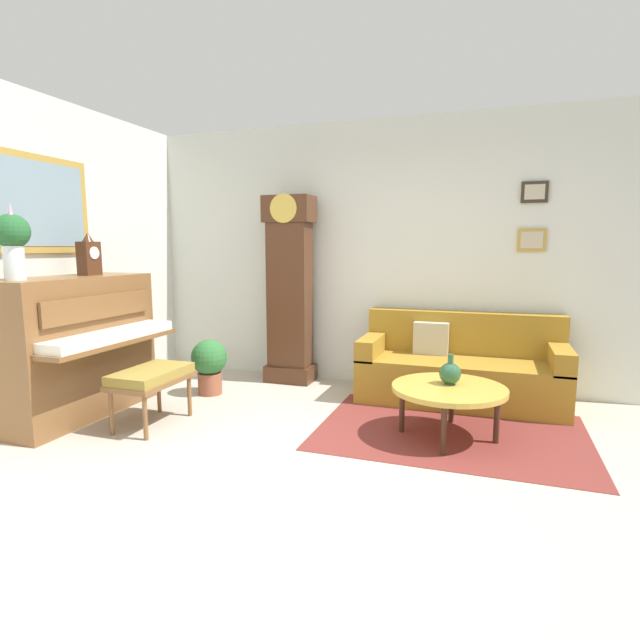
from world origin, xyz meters
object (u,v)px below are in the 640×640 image
at_px(piano, 75,346).
at_px(mantel_clock, 89,256).
at_px(flower_vase, 12,239).
at_px(couch, 460,369).
at_px(piano_bench, 151,378).
at_px(grandfather_clock, 290,295).
at_px(coffee_table, 449,390).
at_px(green_jug, 450,373).
at_px(potted_plant, 209,363).

bearing_deg(piano, mantel_clock, 89.36).
bearing_deg(flower_vase, couch, 33.00).
distance_m(piano_bench, couch, 2.85).
height_order(grandfather_clock, coffee_table, grandfather_clock).
distance_m(couch, green_jug, 0.99).
relative_size(couch, green_jug, 7.92).
relative_size(piano, mantel_clock, 3.79).
relative_size(grandfather_clock, coffee_table, 2.31).
height_order(grandfather_clock, couch, grandfather_clock).
relative_size(piano_bench, flower_vase, 1.21).
distance_m(couch, mantel_clock, 3.61).
distance_m(piano, piano_bench, 0.82).
xyz_separation_m(coffee_table, potted_plant, (-2.39, 0.43, -0.06)).
bearing_deg(coffee_table, potted_plant, 169.69).
xyz_separation_m(piano, grandfather_clock, (1.36, 1.67, 0.34)).
bearing_deg(green_jug, grandfather_clock, 148.72).
relative_size(coffee_table, mantel_clock, 2.32).
height_order(piano, coffee_table, piano).
relative_size(grandfather_clock, couch, 1.07).
bearing_deg(mantel_clock, coffee_table, 4.89).
relative_size(grandfather_clock, flower_vase, 3.50).
relative_size(flower_vase, green_jug, 2.42).
bearing_deg(couch, mantel_clock, -157.56).
bearing_deg(grandfather_clock, green_jug, -31.28).
height_order(piano_bench, couch, couch).
distance_m(flower_vase, green_jug, 3.50).
xyz_separation_m(piano, green_jug, (3.16, 0.57, -0.12)).
relative_size(grandfather_clock, green_jug, 8.46).
xyz_separation_m(grandfather_clock, green_jug, (1.80, -1.10, -0.46)).
height_order(piano_bench, flower_vase, flower_vase).
height_order(grandfather_clock, potted_plant, grandfather_clock).
height_order(grandfather_clock, green_jug, grandfather_clock).
xyz_separation_m(grandfather_clock, coffee_table, (1.80, -1.17, -0.58)).
relative_size(coffee_table, flower_vase, 1.52).
xyz_separation_m(mantel_clock, green_jug, (3.16, 0.34, -0.90)).
height_order(piano, mantel_clock, mantel_clock).
bearing_deg(mantel_clock, piano_bench, -16.84).
height_order(piano, piano_bench, piano).
height_order(piano_bench, potted_plant, potted_plant).
bearing_deg(piano, coffee_table, 9.02).
xyz_separation_m(mantel_clock, potted_plant, (0.77, 0.70, -1.08)).
bearing_deg(flower_vase, piano, 90.23).
xyz_separation_m(coffee_table, flower_vase, (-3.16, -1.02, 1.16)).
xyz_separation_m(green_jug, potted_plant, (-2.39, 0.37, -0.18)).
height_order(coffee_table, potted_plant, potted_plant).
relative_size(piano_bench, green_jug, 2.92).
bearing_deg(potted_plant, flower_vase, -117.80).
bearing_deg(green_jug, piano, -169.77).
bearing_deg(flower_vase, green_jug, 19.06).
bearing_deg(green_jug, potted_plant, 171.29).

